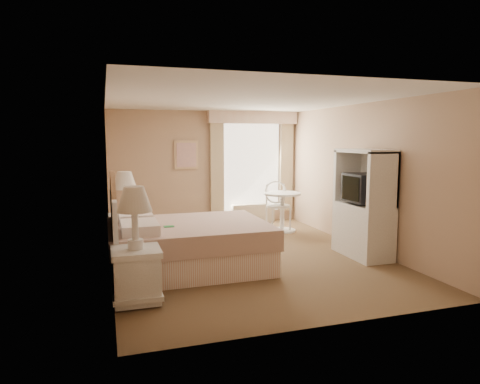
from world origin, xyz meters
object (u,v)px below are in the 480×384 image
object	(u,v)px
bed	(182,243)
nightstand_far	(126,223)
nightstand_near	(136,260)
armoire	(364,212)
round_table	(282,205)
cafe_chair	(277,202)

from	to	relation	value
bed	nightstand_far	xyz separation A→B (m)	(-0.73, 1.17, 0.13)
nightstand_near	armoire	xyz separation A→B (m)	(3.65, 0.94, 0.21)
bed	nightstand_far	world-z (taller)	bed
armoire	round_table	bearing A→B (deg)	103.36
cafe_chair	armoire	xyz separation A→B (m)	(0.56, -2.28, 0.13)
bed	nightstand_near	xyz separation A→B (m)	(-0.73, -1.15, 0.13)
bed	nightstand_far	bearing A→B (deg)	121.94
nightstand_near	round_table	world-z (taller)	nightstand_near
nightstand_near	armoire	bearing A→B (deg)	14.41
bed	nightstand_near	world-z (taller)	bed
nightstand_far	round_table	xyz separation A→B (m)	(3.15, 0.76, 0.03)
cafe_chair	armoire	distance (m)	2.35
nightstand_near	armoire	size ratio (longest dim) A/B	0.77
round_table	armoire	xyz separation A→B (m)	(0.51, -2.13, 0.18)
nightstand_far	armoire	size ratio (longest dim) A/B	0.77
bed	cafe_chair	world-z (taller)	bed
nightstand_near	round_table	bearing A→B (deg)	44.30
round_table	cafe_chair	size ratio (longest dim) A/B	0.78
round_table	armoire	size ratio (longest dim) A/B	0.46
round_table	cafe_chair	world-z (taller)	cafe_chair
cafe_chair	bed	bearing A→B (deg)	-136.28
nightstand_near	nightstand_far	xyz separation A→B (m)	(0.00, 2.31, -0.00)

